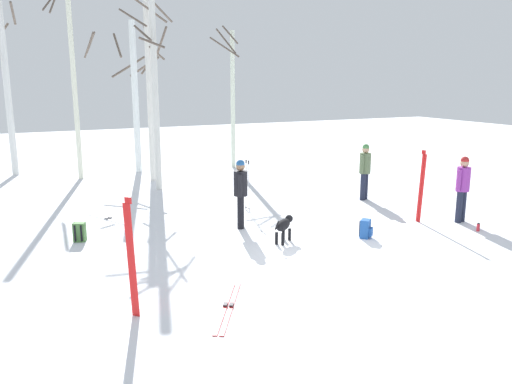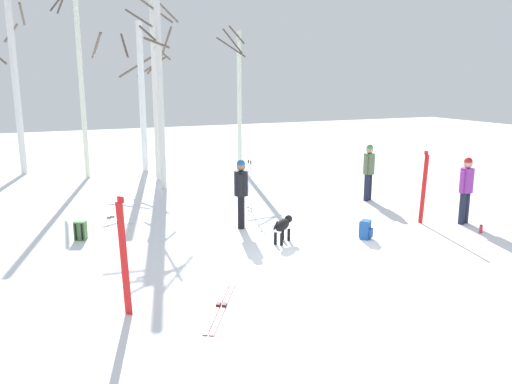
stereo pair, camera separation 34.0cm
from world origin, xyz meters
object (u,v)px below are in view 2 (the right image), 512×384
(backpack_1, at_px, (81,231))
(birch_tree_4, at_px, (155,86))
(water_bottle_0, at_px, (481,229))
(person_0, at_px, (241,189))
(ski_pair_lying_1, at_px, (112,218))
(birch_tree_3, at_px, (142,93))
(birch_tree_5, at_px, (239,96))
(ski_pair_planted_0, at_px, (424,188))
(dog, at_px, (283,226))
(birch_tree_0, at_px, (15,76))
(person_2, at_px, (466,186))
(ski_pair_planted_1, at_px, (124,257))
(birch_tree_2, at_px, (160,89))
(person_1, at_px, (369,169))
(backpack_0, at_px, (366,230))
(ski_pair_lying_0, at_px, (221,306))
(birch_tree_1, at_px, (82,84))

(backpack_1, distance_m, birch_tree_4, 7.80)
(water_bottle_0, bearing_deg, backpack_1, 159.30)
(person_0, distance_m, ski_pair_lying_1, 3.71)
(birch_tree_3, distance_m, birch_tree_5, 3.85)
(backpack_1, bearing_deg, ski_pair_planted_0, -14.49)
(dog, height_order, birch_tree_0, birch_tree_0)
(person_2, distance_m, ski_pair_planted_1, 9.03)
(birch_tree_0, xyz_separation_m, birch_tree_4, (4.51, -3.37, -0.34))
(dog, distance_m, ski_pair_planted_1, 4.57)
(ski_pair_planted_0, height_order, birch_tree_5, birch_tree_5)
(birch_tree_2, bearing_deg, person_1, -37.94)
(birch_tree_3, distance_m, birch_tree_4, 2.06)
(backpack_0, relative_size, water_bottle_0, 2.13)
(person_0, xyz_separation_m, birch_tree_0, (-4.95, 10.25, 2.74))
(ski_pair_lying_1, relative_size, birch_tree_2, 0.25)
(birch_tree_2, bearing_deg, person_0, -82.97)
(ski_pair_planted_0, xyz_separation_m, backpack_0, (-2.09, -0.50, -0.72))
(water_bottle_0, bearing_deg, ski_pair_lying_1, 148.00)
(person_1, xyz_separation_m, ski_pair_lying_1, (-7.49, 1.02, -0.97))
(person_1, bearing_deg, person_2, -77.16)
(water_bottle_0, bearing_deg, ski_pair_planted_1, -173.49)
(ski_pair_planted_1, height_order, birch_tree_0, birch_tree_0)
(ski_pair_lying_0, distance_m, water_bottle_0, 7.28)
(birch_tree_2, bearing_deg, ski_pair_lying_0, -98.42)
(birch_tree_0, bearing_deg, person_1, -43.43)
(ski_pair_planted_0, relative_size, birch_tree_5, 0.33)
(ski_pair_planted_0, distance_m, birch_tree_5, 10.07)
(backpack_0, height_order, birch_tree_1, birch_tree_1)
(ski_pair_planted_0, height_order, ski_pair_lying_0, ski_pair_planted_0)
(birch_tree_1, distance_m, birch_tree_4, 2.80)
(ski_pair_lying_0, xyz_separation_m, backpack_0, (4.34, 2.09, 0.20))
(water_bottle_0, bearing_deg, birch_tree_4, 119.87)
(person_0, xyz_separation_m, birch_tree_4, (-0.44, 6.88, 2.41))
(person_1, xyz_separation_m, ski_pair_planted_1, (-8.14, -4.92, -0.03))
(dog, bearing_deg, person_0, 106.07)
(person_0, xyz_separation_m, person_2, (5.36, -1.96, 0.00))
(backpack_1, relative_size, birch_tree_4, 0.07)
(backpack_1, relative_size, birch_tree_5, 0.08)
(person_0, bearing_deg, ski_pair_planted_1, -132.91)
(ski_pair_lying_0, xyz_separation_m, ski_pair_lying_1, (-0.79, 6.31, 0.00))
(ski_pair_planted_0, distance_m, birch_tree_1, 12.52)
(person_0, relative_size, ski_pair_lying_1, 1.08)
(water_bottle_0, relative_size, birch_tree_2, 0.03)
(ski_pair_lying_1, height_order, birch_tree_3, birch_tree_3)
(ski_pair_planted_1, xyz_separation_m, birch_tree_0, (-1.45, 14.00, 2.77))
(ski_pair_lying_1, xyz_separation_m, birch_tree_5, (6.14, 6.09, 2.91))
(person_0, xyz_separation_m, water_bottle_0, (5.11, -2.77, -0.88))
(backpack_1, height_order, birch_tree_1, birch_tree_1)
(dog, bearing_deg, backpack_0, -16.63)
(person_1, distance_m, birch_tree_3, 9.53)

